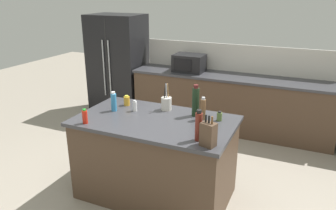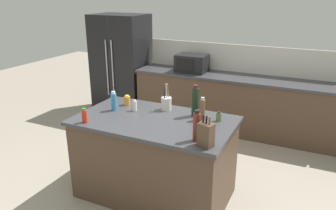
{
  "view_description": "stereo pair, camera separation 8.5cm",
  "coord_description": "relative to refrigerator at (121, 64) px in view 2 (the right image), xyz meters",
  "views": [
    {
      "loc": [
        1.46,
        -2.94,
        2.26
      ],
      "look_at": [
        0.0,
        0.35,
        0.99
      ],
      "focal_mm": 35.0,
      "sensor_mm": 36.0,
      "label": 1
    },
    {
      "loc": [
        1.54,
        -2.9,
        2.26
      ],
      "look_at": [
        0.0,
        0.35,
        0.99
      ],
      "focal_mm": 35.0,
      "sensor_mm": 36.0,
      "label": 2
    }
  ],
  "objects": [
    {
      "name": "knife_block",
      "position": [
        2.6,
        -2.63,
        0.13
      ],
      "size": [
        0.15,
        0.13,
        0.29
      ],
      "rotation": [
        0.0,
        0.0,
        -0.27
      ],
      "color": "#4C3828",
      "rests_on": "kitchen_island"
    },
    {
      "name": "hot_sauce_bottle",
      "position": [
        1.27,
        -2.65,
        0.09
      ],
      "size": [
        0.06,
        0.06,
        0.16
      ],
      "color": "red",
      "rests_on": "kitchen_island"
    },
    {
      "name": "spice_jar_oregano",
      "position": [
        2.53,
        -2.0,
        0.07
      ],
      "size": [
        0.06,
        0.06,
        0.1
      ],
      "color": "#567038",
      "rests_on": "kitchen_island"
    },
    {
      "name": "wine_bottle",
      "position": [
        2.25,
        -1.97,
        0.19
      ],
      "size": [
        0.08,
        0.08,
        0.36
      ],
      "color": "black",
      "rests_on": "kitchen_island"
    },
    {
      "name": "ground_plane",
      "position": [
        1.88,
        -2.25,
        -0.92
      ],
      "size": [
        14.0,
        14.0,
        0.0
      ],
      "primitive_type": "plane",
      "color": "gray"
    },
    {
      "name": "pepper_grinder",
      "position": [
        2.36,
        -2.04,
        0.14
      ],
      "size": [
        0.06,
        0.06,
        0.25
      ],
      "color": "brown",
      "rests_on": "kitchen_island"
    },
    {
      "name": "microwave",
      "position": [
        1.45,
        -0.05,
        0.16
      ],
      "size": [
        0.51,
        0.39,
        0.29
      ],
      "color": "black",
      "rests_on": "back_counter_run"
    },
    {
      "name": "dish_soap_bottle",
      "position": [
        1.34,
        -2.21,
        0.13
      ],
      "size": [
        0.06,
        0.06,
        0.23
      ],
      "color": "#3384BC",
      "rests_on": "kitchen_island"
    },
    {
      "name": "wall_backsplash",
      "position": [
        2.18,
        0.27,
        0.25
      ],
      "size": [
        3.27,
        0.03,
        0.46
      ],
      "primitive_type": "cube",
      "color": "beige",
      "rests_on": "back_counter_run"
    },
    {
      "name": "utensil_crock",
      "position": [
        1.88,
        -1.93,
        0.1
      ],
      "size": [
        0.12,
        0.12,
        0.32
      ],
      "color": "beige",
      "rests_on": "kitchen_island"
    },
    {
      "name": "vinegar_bottle",
      "position": [
        2.48,
        -2.55,
        0.16
      ],
      "size": [
        0.07,
        0.07,
        0.3
      ],
      "color": "maroon",
      "rests_on": "kitchen_island"
    },
    {
      "name": "refrigerator",
      "position": [
        0.0,
        0.0,
        0.0
      ],
      "size": [
        0.98,
        0.75,
        1.84
      ],
      "color": "black",
      "rests_on": "ground_plane"
    },
    {
      "name": "honey_jar",
      "position": [
        1.38,
        -1.98,
        0.08
      ],
      "size": [
        0.07,
        0.07,
        0.12
      ],
      "color": "gold",
      "rests_on": "kitchen_island"
    },
    {
      "name": "back_counter_run",
      "position": [
        2.18,
        -0.05,
        -0.45
      ],
      "size": [
        3.31,
        0.66,
        0.94
      ],
      "color": "#4C3828",
      "rests_on": "ground_plane"
    },
    {
      "name": "salt_shaker",
      "position": [
        1.56,
        -2.12,
        0.08
      ],
      "size": [
        0.05,
        0.05,
        0.13
      ],
      "color": "silver",
      "rests_on": "kitchen_island"
    },
    {
      "name": "kitchen_island",
      "position": [
        1.88,
        -2.25,
        -0.45
      ],
      "size": [
        1.71,
        1.0,
        0.94
      ],
      "color": "#4C3828",
      "rests_on": "ground_plane"
    }
  ]
}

